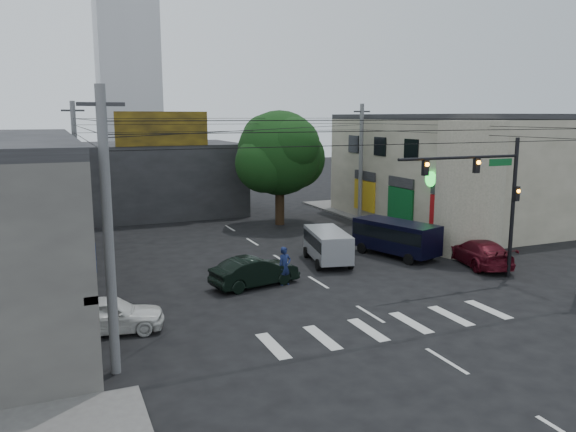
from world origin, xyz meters
TOP-DOWN VIEW (x-y plane):
  - ground at (0.00, 0.00)m, footprint 160.00×160.00m
  - sidewalk_far_right at (18.00, 18.00)m, footprint 16.00×16.00m
  - building_right at (18.00, 13.00)m, footprint 14.00×18.00m
  - corner_column at (11.00, 4.00)m, footprint 4.00×4.00m
  - building_far at (-4.00, 26.00)m, footprint 14.00×10.00m
  - billboard at (-4.00, 21.10)m, footprint 7.00×0.30m
  - tower_distant at (0.00, 70.00)m, footprint 9.00×9.00m
  - street_tree at (4.00, 17.00)m, footprint 6.40×6.40m
  - traffic_gantry at (7.82, -1.00)m, footprint 7.10×0.35m
  - utility_pole_near_left at (-10.50, -4.50)m, footprint 0.32×0.32m
  - utility_pole_far_left at (-10.50, 16.00)m, footprint 0.32×0.32m
  - utility_pole_far_right at (10.50, 16.00)m, footprint 0.32×0.32m
  - dark_sedan at (-3.13, 2.69)m, footprint 3.31×5.03m
  - white_compact at (-10.36, -0.79)m, footprint 3.22×4.82m
  - maroon_sedan at (9.76, 1.46)m, footprint 4.58×6.08m
  - silver_minivan at (2.14, 5.20)m, footprint 5.07×3.57m
  - navy_van at (6.61, 5.06)m, footprint 6.35×4.92m
  - traffic_officer at (-1.70, 2.31)m, footprint 0.86×0.71m

SIDE VIEW (x-z plane):
  - ground at x=0.00m, z-range 0.00..0.00m
  - sidewalk_far_right at x=18.00m, z-range 0.00..0.15m
  - white_compact at x=-10.36m, z-range 0.00..1.43m
  - dark_sedan at x=-3.13m, z-range 0.00..1.45m
  - maroon_sedan at x=9.76m, z-range 0.00..1.47m
  - silver_minivan at x=2.14m, z-range 0.00..1.87m
  - traffic_officer at x=-1.70m, z-range 0.00..1.91m
  - navy_van at x=6.61m, z-range 0.00..2.09m
  - building_far at x=-4.00m, z-range 0.00..6.00m
  - building_right at x=18.00m, z-range 0.00..8.00m
  - corner_column at x=11.00m, z-range 0.00..8.00m
  - utility_pole_near_left at x=-10.50m, z-range 0.00..9.20m
  - utility_pole_far_left at x=-10.50m, z-range 0.00..9.20m
  - utility_pole_far_right at x=10.50m, z-range 0.00..9.20m
  - traffic_gantry at x=7.82m, z-range 1.23..8.43m
  - street_tree at x=4.00m, z-range 1.12..9.82m
  - billboard at x=-4.00m, z-range 6.00..8.60m
  - tower_distant at x=0.00m, z-range 0.00..44.00m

